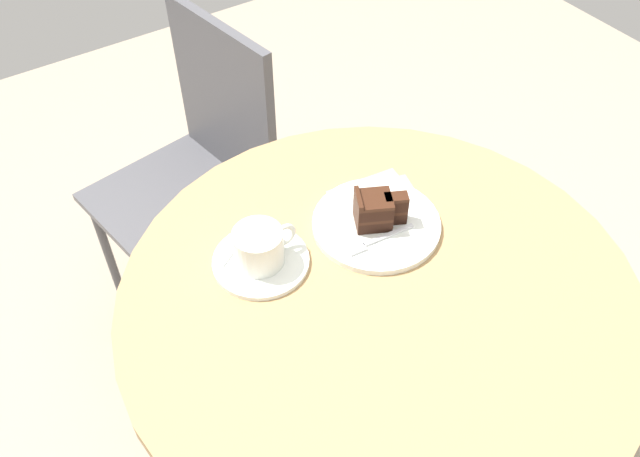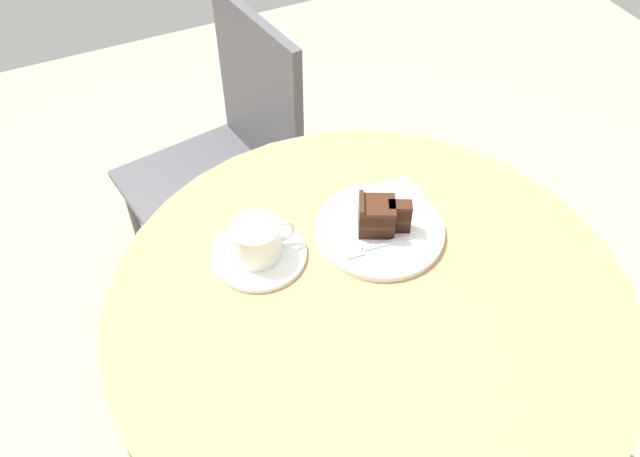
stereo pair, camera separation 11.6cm
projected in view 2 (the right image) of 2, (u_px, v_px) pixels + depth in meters
cafe_table at (367, 338)px, 1.19m from camera, size 0.87×0.87×0.74m
saucer at (258, 254)px, 1.17m from camera, size 0.17×0.17×0.01m
coffee_cup at (257, 239)px, 1.14m from camera, size 0.12×0.09×0.07m
teaspoon at (243, 231)px, 1.19m from camera, size 0.09×0.06×0.00m
cake_plate at (380, 230)px, 1.20m from camera, size 0.23×0.23×0.01m
cake_slice at (380, 216)px, 1.18m from camera, size 0.10×0.08×0.07m
fork at (372, 247)px, 1.16m from camera, size 0.13×0.03×0.00m
napkin at (388, 215)px, 1.23m from camera, size 0.19×0.20×0.00m
cafe_chair at (232, 152)px, 1.72m from camera, size 0.44×0.44×0.86m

